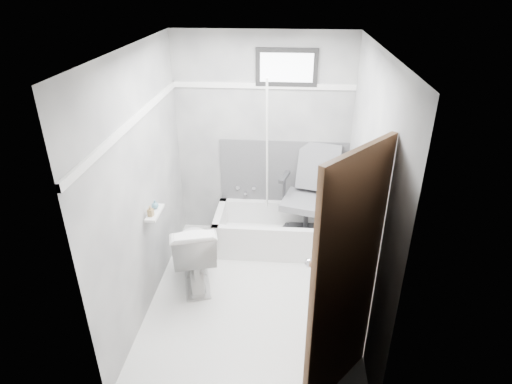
# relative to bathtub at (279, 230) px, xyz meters

# --- Properties ---
(floor) EXTENTS (2.60, 2.60, 0.00)m
(floor) POSITION_rel_bathtub_xyz_m (-0.23, -0.93, -0.21)
(floor) COLOR white
(floor) RESTS_ON ground
(ceiling) EXTENTS (2.60, 2.60, 0.00)m
(ceiling) POSITION_rel_bathtub_xyz_m (-0.23, -0.93, 2.19)
(ceiling) COLOR silver
(ceiling) RESTS_ON floor
(wall_back) EXTENTS (2.00, 0.02, 2.40)m
(wall_back) POSITION_rel_bathtub_xyz_m (-0.23, 0.37, 0.99)
(wall_back) COLOR slate
(wall_back) RESTS_ON floor
(wall_front) EXTENTS (2.00, 0.02, 2.40)m
(wall_front) POSITION_rel_bathtub_xyz_m (-0.23, -2.23, 0.99)
(wall_front) COLOR slate
(wall_front) RESTS_ON floor
(wall_left) EXTENTS (0.02, 2.60, 2.40)m
(wall_left) POSITION_rel_bathtub_xyz_m (-1.23, -0.93, 0.99)
(wall_left) COLOR slate
(wall_left) RESTS_ON floor
(wall_right) EXTENTS (0.02, 2.60, 2.40)m
(wall_right) POSITION_rel_bathtub_xyz_m (0.77, -0.93, 0.99)
(wall_right) COLOR slate
(wall_right) RESTS_ON floor
(bathtub) EXTENTS (1.50, 0.70, 0.42)m
(bathtub) POSITION_rel_bathtub_xyz_m (0.00, 0.00, 0.00)
(bathtub) COLOR white
(bathtub) RESTS_ON floor
(office_chair) EXTENTS (0.76, 0.76, 1.08)m
(office_chair) POSITION_rel_bathtub_xyz_m (0.30, 0.04, 0.45)
(office_chair) COLOR #5B5C60
(office_chair) RESTS_ON bathtub
(toilet) EXTENTS (0.63, 0.87, 0.76)m
(toilet) POSITION_rel_bathtub_xyz_m (-0.85, -0.75, 0.17)
(toilet) COLOR white
(toilet) RESTS_ON floor
(door) EXTENTS (0.78, 0.78, 2.00)m
(door) POSITION_rel_bathtub_xyz_m (0.75, -2.21, 0.79)
(door) COLOR brown
(door) RESTS_ON floor
(window) EXTENTS (0.66, 0.04, 0.40)m
(window) POSITION_rel_bathtub_xyz_m (0.02, 0.36, 1.81)
(window) COLOR black
(window) RESTS_ON wall_back
(backerboard) EXTENTS (1.50, 0.02, 0.78)m
(backerboard) POSITION_rel_bathtub_xyz_m (0.02, 0.36, 0.59)
(backerboard) COLOR #4C4C4F
(backerboard) RESTS_ON wall_back
(trim_back) EXTENTS (2.00, 0.02, 0.06)m
(trim_back) POSITION_rel_bathtub_xyz_m (-0.23, 0.36, 1.61)
(trim_back) COLOR white
(trim_back) RESTS_ON wall_back
(trim_left) EXTENTS (0.02, 2.60, 0.06)m
(trim_left) POSITION_rel_bathtub_xyz_m (-1.22, -0.93, 1.61)
(trim_left) COLOR white
(trim_left) RESTS_ON wall_left
(pole) EXTENTS (0.02, 0.45, 1.91)m
(pole) POSITION_rel_bathtub_xyz_m (-0.16, 0.13, 0.84)
(pole) COLOR white
(pole) RESTS_ON bathtub
(shelf) EXTENTS (0.10, 0.32, 0.02)m
(shelf) POSITION_rel_bathtub_xyz_m (-1.16, -0.89, 0.69)
(shelf) COLOR silver
(shelf) RESTS_ON wall_left
(soap_bottle_a) EXTENTS (0.06, 0.06, 0.11)m
(soap_bottle_a) POSITION_rel_bathtub_xyz_m (-1.17, -0.97, 0.76)
(soap_bottle_a) COLOR #94794A
(soap_bottle_a) RESTS_ON shelf
(soap_bottle_b) EXTENTS (0.08, 0.08, 0.08)m
(soap_bottle_b) POSITION_rel_bathtub_xyz_m (-1.17, -0.83, 0.75)
(soap_bottle_b) COLOR teal
(soap_bottle_b) RESTS_ON shelf
(faucet) EXTENTS (0.26, 0.10, 0.16)m
(faucet) POSITION_rel_bathtub_xyz_m (-0.43, 0.34, 0.34)
(faucet) COLOR silver
(faucet) RESTS_ON wall_back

